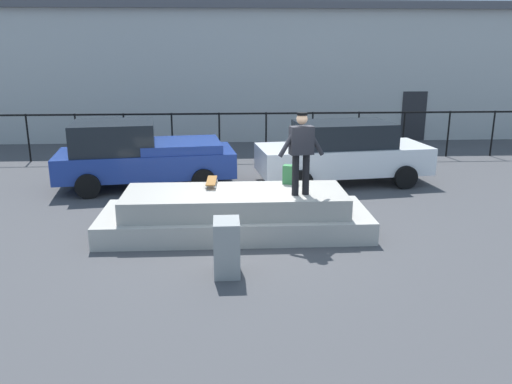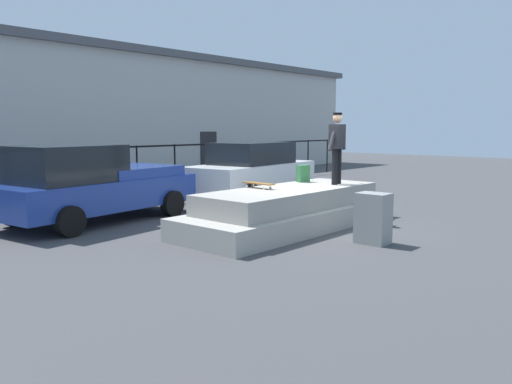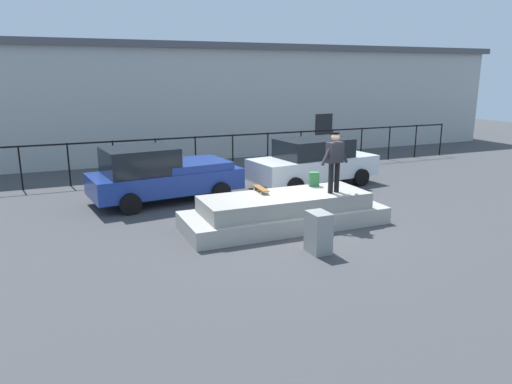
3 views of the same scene
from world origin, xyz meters
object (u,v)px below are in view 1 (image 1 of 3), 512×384
object	(u,v)px
backpack	(290,174)
car_blue_pickup_near	(140,154)
car_white_sedan_mid	(343,152)
skateboarder	(301,148)
skateboard	(212,181)
utility_box	(227,247)

from	to	relation	value
backpack	car_blue_pickup_near	size ratio (longest dim) A/B	0.08
car_white_sedan_mid	skateboarder	bearing A→B (deg)	-112.96
backpack	car_blue_pickup_near	bearing A→B (deg)	158.31
skateboard	utility_box	bearing A→B (deg)	-83.23
skateboarder	backpack	size ratio (longest dim) A/B	4.02
skateboarder	car_white_sedan_mid	distance (m)	4.74
car_white_sedan_mid	utility_box	xyz separation A→B (m)	(-3.31, -6.07, -0.40)
skateboarder	car_white_sedan_mid	size ratio (longest dim) A/B	0.33
backpack	car_blue_pickup_near	distance (m)	5.00
car_blue_pickup_near	utility_box	bearing A→B (deg)	-68.56
skateboarder	car_blue_pickup_near	xyz separation A→B (m)	(-3.85, 4.20, -0.94)
backpack	utility_box	size ratio (longest dim) A/B	0.43
skateboard	skateboarder	bearing A→B (deg)	-24.72
skateboarder	backpack	distance (m)	1.17
skateboard	car_blue_pickup_near	size ratio (longest dim) A/B	0.17
car_white_sedan_mid	skateboard	bearing A→B (deg)	-136.41
skateboard	car_blue_pickup_near	world-z (taller)	car_blue_pickup_near
skateboarder	car_white_sedan_mid	bearing A→B (deg)	67.04
skateboarder	car_blue_pickup_near	bearing A→B (deg)	132.51
car_blue_pickup_near	car_white_sedan_mid	world-z (taller)	car_blue_pickup_near
skateboarder	skateboard	distance (m)	2.17
backpack	car_white_sedan_mid	size ratio (longest dim) A/B	0.08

